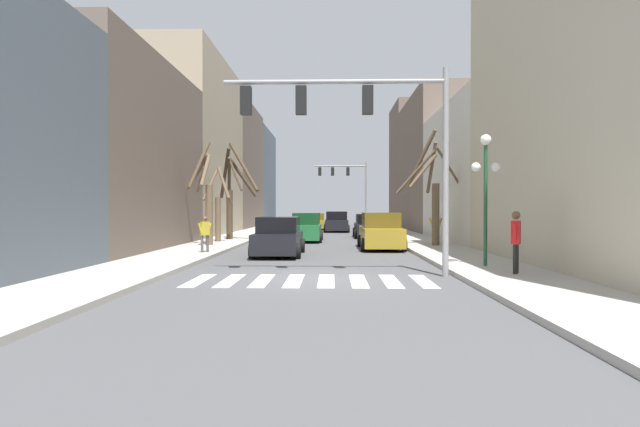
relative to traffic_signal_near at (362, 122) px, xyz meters
The scene contains 22 objects.
ground_plane 4.88m from the traffic_signal_near, 159.53° to the right, with size 240.00×240.00×0.00m, color #4C4C4F.
sidewalk_left 8.57m from the traffic_signal_near, behind, with size 3.00×90.00×0.15m.
sidewalk_right 6.21m from the traffic_signal_near, ahead, with size 3.00×90.00×0.15m.
building_row_left 28.64m from the traffic_signal_near, 114.23° to the left, with size 6.00×61.10×12.90m.
building_row_right 20.38m from the traffic_signal_near, 64.64° to the left, with size 6.00×49.74×13.10m.
crosswalk_stripes 4.94m from the traffic_signal_near, 147.82° to the right, with size 6.75×2.60×0.01m.
traffic_signal_near is the anchor object (origin of this frame).
traffic_signal_far 34.92m from the traffic_signal_near, 88.93° to the left, with size 5.19×0.28×6.66m.
street_lamp_right_corner 4.64m from the traffic_signal_near, 20.87° to the left, with size 0.95×0.36×4.30m.
car_parked_right_mid 16.52m from the traffic_signal_near, 98.87° to the left, with size 1.98×4.86×1.75m.
car_driving_away_lane 33.53m from the traffic_signal_near, 94.25° to the left, with size 1.98×4.67×1.55m.
car_parked_left_mid 20.30m from the traffic_signal_near, 85.39° to the left, with size 1.99×4.50×1.64m.
car_driving_toward_lane 10.88m from the traffic_signal_near, 81.41° to the left, with size 2.15×4.84×1.82m.
car_parked_left_far 8.27m from the traffic_signal_near, 115.95° to the left, with size 2.08×4.63×1.66m.
car_parked_right_near 28.42m from the traffic_signal_near, 91.04° to the left, with size 2.18×4.17×1.77m.
pedestrian_on_right_sidewalk 13.13m from the traffic_signal_near, 68.59° to the left, with size 0.72×0.22×1.68m.
pedestrian_crossing_street 9.65m from the traffic_signal_near, 135.10° to the left, with size 0.52×0.52×1.54m.
pedestrian_waiting_at_curb 5.57m from the traffic_signal_near, ahead, with size 0.42×0.74×1.80m.
street_tree_left_near 13.15m from the traffic_signal_near, 124.78° to the left, with size 1.68×2.39×5.34m.
street_tree_left_mid 15.40m from the traffic_signal_near, 118.88° to the left, with size 1.47×2.46×4.28m.
street_tree_right_near 11.84m from the traffic_signal_near, 68.84° to the left, with size 3.60×1.66×5.96m.
street_tree_right_far 17.18m from the traffic_signal_near, 114.15° to the left, with size 3.03×3.33×5.94m.
Camera 1 is at (0.61, -14.31, 2.03)m, focal length 28.00 mm.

